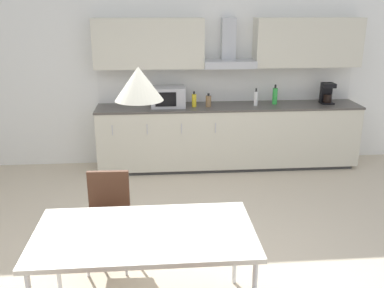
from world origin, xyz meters
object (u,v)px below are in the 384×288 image
(bottle_green, at_px, (275,96))
(pendant_lamp, at_px, (139,84))
(coffee_maker, at_px, (327,93))
(dining_table, at_px, (145,237))
(bottle_white, at_px, (256,98))
(microwave, at_px, (168,97))
(bottle_yellow, at_px, (194,100))
(chair_far_left, at_px, (108,209))
(bottle_brown, at_px, (208,101))

(bottle_green, distance_m, pendant_lamp, 3.76)
(coffee_maker, height_order, bottle_green, coffee_maker)
(dining_table, bearing_deg, bottle_white, 64.13)
(dining_table, bearing_deg, bottle_green, 60.48)
(microwave, bearing_deg, bottle_white, -2.02)
(bottle_white, bearing_deg, bottle_yellow, 180.00)
(pendant_lamp, bearing_deg, bottle_green, 60.48)
(dining_table, bearing_deg, chair_far_left, 114.07)
(chair_far_left, bearing_deg, bottle_green, 47.82)
(dining_table, bearing_deg, microwave, 85.16)
(bottle_yellow, bearing_deg, bottle_white, -0.00)
(bottle_brown, relative_size, dining_table, 0.12)
(bottle_green, xyz_separation_m, bottle_brown, (-0.98, -0.09, -0.04))
(bottle_white, xyz_separation_m, chair_far_left, (-1.87, -2.32, -0.51))
(bottle_green, relative_size, bottle_brown, 1.50)
(bottle_white, xyz_separation_m, bottle_green, (0.30, 0.08, 0.01))
(bottle_white, xyz_separation_m, bottle_brown, (-0.68, -0.01, -0.03))
(coffee_maker, height_order, pendant_lamp, pendant_lamp)
(microwave, relative_size, dining_table, 0.30)
(coffee_maker, bearing_deg, microwave, -179.35)
(bottle_green, bearing_deg, pendant_lamp, -119.52)
(bottle_green, height_order, pendant_lamp, pendant_lamp)
(microwave, bearing_deg, chair_far_left, -104.87)
(bottle_green, distance_m, bottle_brown, 0.98)
(coffee_maker, xyz_separation_m, bottle_yellow, (-1.95, -0.07, -0.06))
(bottle_green, bearing_deg, coffee_maker, -0.53)
(microwave, distance_m, bottle_brown, 0.57)
(dining_table, xyz_separation_m, chair_far_left, (-0.36, 0.80, -0.17))
(bottle_yellow, relative_size, bottle_white, 0.88)
(bottle_green, bearing_deg, dining_table, -119.52)
(bottle_yellow, height_order, pendant_lamp, pendant_lamp)
(bottle_yellow, relative_size, chair_far_left, 0.25)
(bottle_yellow, xyz_separation_m, chair_far_left, (-0.99, -2.32, -0.49))
(bottle_green, bearing_deg, microwave, -178.76)
(bottle_white, bearing_deg, coffee_maker, 3.77)
(bottle_brown, bearing_deg, pendant_lamp, -104.98)
(microwave, distance_m, chair_far_left, 2.50)
(dining_table, xyz_separation_m, pendant_lamp, (0.00, 0.00, 1.13))
(microwave, xyz_separation_m, bottle_white, (1.25, -0.04, -0.03))
(microwave, relative_size, bottle_brown, 2.53)
(bottle_yellow, xyz_separation_m, bottle_green, (1.18, 0.08, 0.03))
(microwave, bearing_deg, bottle_brown, -5.45)
(microwave, relative_size, bottle_yellow, 2.18)
(bottle_green, distance_m, chair_far_left, 3.28)
(microwave, bearing_deg, pendant_lamp, -94.84)
(coffee_maker, relative_size, bottle_white, 1.20)
(microwave, height_order, chair_far_left, microwave)
(coffee_maker, distance_m, pendant_lamp, 4.17)
(coffee_maker, bearing_deg, bottle_green, 179.47)
(coffee_maker, distance_m, bottle_white, 1.07)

